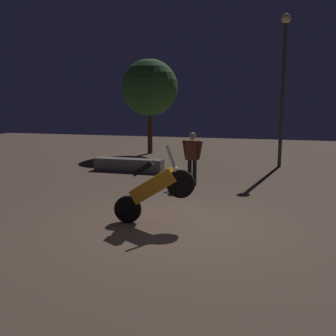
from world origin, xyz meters
TOP-DOWN VIEW (x-y plane):
  - ground_plane at (0.00, 0.00)m, footprint 40.00×40.00m
  - motorcycle_orange_foreground at (-0.52, -0.14)m, footprint 1.66×0.37m
  - person_rider_beside at (-0.66, 3.84)m, footprint 0.66×0.30m
  - streetlamp_near at (1.77, 8.23)m, footprint 0.36×0.36m
  - tree_left_bg at (-4.38, 10.65)m, footprint 2.69×2.69m
  - planter_wall_low at (-3.44, 5.63)m, footprint 2.56×0.50m

SIDE VIEW (x-z plane):
  - ground_plane at x=0.00m, z-range 0.00..0.00m
  - planter_wall_low at x=-3.44m, z-range 0.00..0.45m
  - motorcycle_orange_foreground at x=-0.52m, z-range -0.07..1.56m
  - person_rider_beside at x=-0.66m, z-range 0.15..1.73m
  - tree_left_bg at x=-4.38m, z-range 0.90..5.41m
  - streetlamp_near at x=1.77m, z-range 0.71..6.37m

